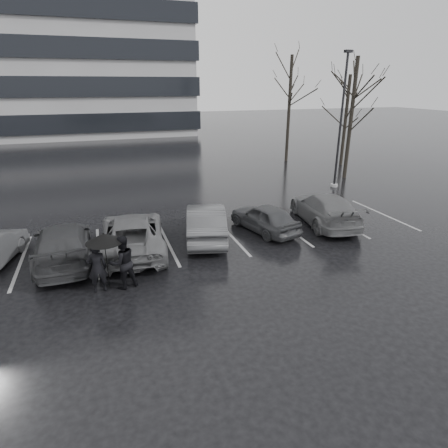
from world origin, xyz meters
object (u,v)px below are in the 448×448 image
car_west_a (206,222)px  car_east (324,209)px  pedestrian_right (123,262)px  car_west_c (63,244)px  lamp_post (340,128)px  tree_north (289,110)px  tree_ne (345,121)px  tree_east (351,120)px  car_main (265,218)px  car_west_b (132,234)px  pedestrian_left (97,268)px

car_west_a → car_east: car_west_a is taller
pedestrian_right → car_west_c: bearing=-71.8°
car_east → lamp_post: (4.46, 5.67, 3.01)m
lamp_post → tree_north: (1.17, 8.94, 0.52)m
car_west_a → tree_ne: tree_ne is taller
lamp_post → tree_east: 2.93m
car_west_a → pedestrian_right: 4.91m
tree_east → tree_ne: tree_east is taller
car_main → tree_ne: (12.27, 11.65, 2.86)m
car_east → tree_north: tree_north is taller
car_main → lamp_post: lamp_post is taller
car_main → car_east: (3.13, 0.03, 0.09)m
car_west_b → lamp_post: 15.05m
pedestrian_right → tree_east: tree_east is taller
pedestrian_left → tree_east: tree_east is taller
lamp_post → tree_east: (2.17, 1.94, 0.27)m
car_main → tree_north: 17.45m
car_east → tree_north: (5.64, 14.62, 3.53)m
car_west_a → tree_ne: bearing=-128.2°
car_east → tree_north: bearing=-101.4°
car_main → tree_ne: tree_ne is taller
car_west_c → pedestrian_left: bearing=111.4°
car_main → tree_ne: 17.16m
tree_east → car_west_a: bearing=-148.8°
lamp_post → tree_ne: size_ratio=1.16×
car_west_c → pedestrian_right: 3.37m
car_main → car_west_b: (-5.87, -0.28, 0.09)m
car_east → pedestrian_right: size_ratio=2.76×
car_east → pedestrian_left: (-10.38, -3.17, 0.11)m
car_west_a → tree_ne: size_ratio=0.65×
car_east → pedestrian_right: pedestrian_right is taller
car_west_b → car_west_c: (-2.55, -0.12, -0.02)m
car_west_b → pedestrian_right: size_ratio=2.89×
car_west_a → car_east: size_ratio=0.91×
car_west_b → car_east: car_west_b is taller
car_west_a → lamp_post: bearing=-137.2°
tree_north → car_main: bearing=-120.9°
tree_east → tree_ne: 4.74m
lamp_post → tree_ne: lamp_post is taller
car_west_a → pedestrian_right: bearing=54.9°
pedestrian_left → tree_north: size_ratio=0.20×
car_west_a → car_west_b: (-3.13, -0.35, -0.02)m
car_east → lamp_post: 7.82m
pedestrian_left → tree_east: 20.40m
car_west_a → lamp_post: size_ratio=0.56×
pedestrian_left → tree_ne: (19.52, 14.79, 2.66)m
car_west_b → car_west_c: size_ratio=1.07×
car_east → lamp_post: lamp_post is taller
car_west_b → tree_east: size_ratio=0.65×
pedestrian_left → car_west_b: bearing=-121.3°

